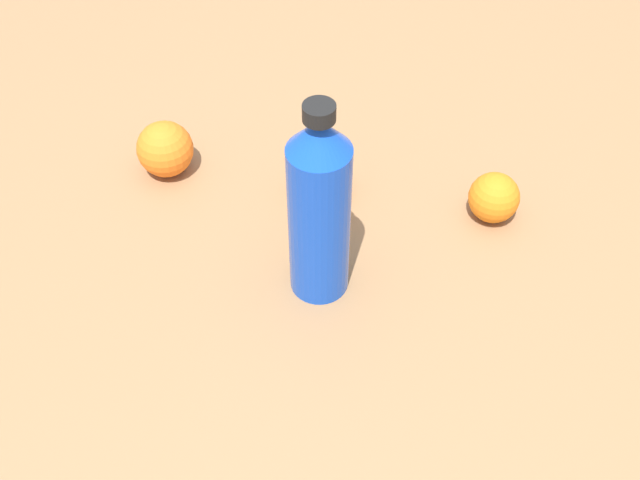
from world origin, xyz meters
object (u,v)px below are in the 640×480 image
object	(u,v)px
orange_1	(494,198)
orange_2	(323,172)
orange_0	(165,149)
water_bottle	(320,208)

from	to	relation	value
orange_1	orange_2	world-z (taller)	orange_2
orange_0	water_bottle	bearing A→B (deg)	-103.16
water_bottle	orange_1	distance (m)	0.29
orange_1	orange_2	size ratio (longest dim) A/B	0.90
orange_2	orange_1	bearing A→B (deg)	-71.21
orange_1	orange_2	bearing A→B (deg)	108.79
water_bottle	orange_0	distance (m)	0.33
water_bottle	orange_2	bearing A→B (deg)	87.87
orange_0	orange_1	distance (m)	0.48
orange_0	orange_1	size ratio (longest dim) A/B	1.17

